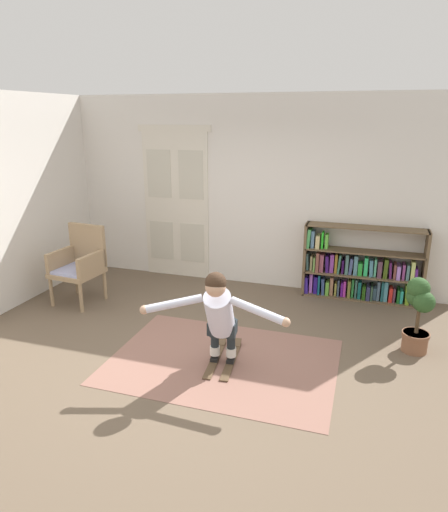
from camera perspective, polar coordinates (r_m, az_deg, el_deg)
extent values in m
plane|color=brown|center=(5.15, -3.58, -12.88)|extent=(7.20, 7.20, 0.00)
cube|color=silver|center=(7.03, 3.96, 7.91)|extent=(6.00, 0.10, 2.90)
cube|color=beige|center=(7.56, -7.94, 6.32)|extent=(0.55, 0.04, 2.35)
cube|color=beige|center=(7.46, -8.17, 10.19)|extent=(0.41, 0.01, 0.76)
cube|color=beige|center=(7.67, -7.82, 1.98)|extent=(0.41, 0.01, 0.64)
cube|color=beige|center=(7.34, -4.03, 6.12)|extent=(0.55, 0.04, 2.35)
cube|color=beige|center=(7.24, -4.18, 10.11)|extent=(0.41, 0.01, 0.76)
cube|color=beige|center=(7.45, -4.00, 1.65)|extent=(0.41, 0.01, 0.64)
cube|color=beige|center=(7.31, -6.32, 15.69)|extent=(1.22, 0.04, 0.10)
cube|color=#8A6053|center=(5.11, -0.13, -13.04)|extent=(2.44, 1.76, 0.01)
cube|color=brown|center=(6.89, 10.19, -0.29)|extent=(0.04, 0.30, 1.08)
cube|color=brown|center=(6.89, 23.88, -1.52)|extent=(0.04, 0.30, 1.08)
cube|color=brown|center=(7.02, 16.66, -5.05)|extent=(1.65, 0.30, 0.02)
cube|color=brown|center=(6.89, 16.91, -2.31)|extent=(1.65, 0.30, 0.02)
cube|color=brown|center=(6.79, 17.16, 0.51)|extent=(1.65, 0.30, 0.02)
cube|color=brown|center=(6.70, 17.43, 3.42)|extent=(1.65, 0.30, 0.02)
cube|color=#3E26A7|center=(7.00, 10.35, -3.46)|extent=(0.06, 0.19, 0.25)
cube|color=#B966D6|center=(7.01, 10.92, -3.24)|extent=(0.04, 0.15, 0.30)
cube|color=navy|center=(7.00, 11.48, -3.45)|extent=(0.06, 0.18, 0.26)
cube|color=#105065|center=(6.98, 11.89, -3.39)|extent=(0.03, 0.20, 0.30)
cube|color=navy|center=(6.97, 12.36, -3.65)|extent=(0.06, 0.17, 0.25)
cube|color=#5BA235|center=(6.98, 12.87, -3.86)|extent=(0.05, 0.18, 0.21)
cube|color=#A77357|center=(6.99, 13.38, -3.58)|extent=(0.05, 0.16, 0.28)
cube|color=olive|center=(6.99, 13.86, -3.97)|extent=(0.03, 0.14, 0.19)
cube|color=#384657|center=(6.97, 14.19, -3.79)|extent=(0.03, 0.18, 0.25)
cube|color=#62188B|center=(6.99, 14.60, -3.93)|extent=(0.03, 0.17, 0.21)
cube|color=#B433A6|center=(6.96, 14.92, -3.92)|extent=(0.04, 0.14, 0.24)
cube|color=olive|center=(6.96, 15.45, -3.87)|extent=(0.04, 0.21, 0.26)
cube|color=#2E8D3F|center=(6.98, 15.87, -3.76)|extent=(0.03, 0.17, 0.28)
cube|color=#366055|center=(6.95, 16.24, -3.88)|extent=(0.03, 0.15, 0.29)
cube|color=#145C59|center=(6.97, 16.64, -3.99)|extent=(0.04, 0.19, 0.26)
cube|color=#214D11|center=(6.96, 17.14, -4.31)|extent=(0.05, 0.19, 0.20)
cube|color=#2B2D50|center=(6.98, 17.64, -4.29)|extent=(0.05, 0.24, 0.20)
cube|color=#304D38|center=(6.98, 18.04, -4.28)|extent=(0.03, 0.24, 0.21)
cube|color=#42637A|center=(6.99, 18.38, -4.40)|extent=(0.05, 0.15, 0.18)
cube|color=#475E72|center=(6.95, 18.81, -4.08)|extent=(0.04, 0.15, 0.29)
cube|color=#1C5259|center=(6.96, 19.25, -4.08)|extent=(0.03, 0.16, 0.30)
cube|color=teal|center=(6.96, 19.63, -4.12)|extent=(0.05, 0.14, 0.29)
cube|color=red|center=(6.98, 20.18, -4.49)|extent=(0.05, 0.16, 0.21)
cube|color=#5C344D|center=(6.99, 20.56, -4.55)|extent=(0.03, 0.14, 0.20)
cube|color=#196222|center=(7.01, 21.01, -4.55)|extent=(0.03, 0.23, 0.19)
cube|color=teal|center=(6.99, 21.37, -4.69)|extent=(0.04, 0.16, 0.19)
cube|color=olive|center=(6.99, 21.97, -4.35)|extent=(0.06, 0.24, 0.29)
cube|color=#474C73|center=(7.00, 22.53, -4.40)|extent=(0.05, 0.17, 0.28)
cube|color=#989344|center=(7.00, 22.94, -4.65)|extent=(0.03, 0.16, 0.24)
cube|color=slate|center=(6.91, 10.49, -0.60)|extent=(0.05, 0.15, 0.25)
cube|color=tan|center=(6.90, 10.96, -0.78)|extent=(0.03, 0.16, 0.22)
cube|color=#6D9E4A|center=(6.88, 11.33, -0.90)|extent=(0.03, 0.21, 0.21)
cube|color=brown|center=(6.86, 11.73, -0.63)|extent=(0.04, 0.23, 0.29)
cube|color=#924B5F|center=(6.86, 12.20, -0.77)|extent=(0.06, 0.17, 0.27)
cube|color=#341460|center=(6.87, 12.87, -0.87)|extent=(0.06, 0.19, 0.25)
cube|color=purple|center=(6.88, 13.44, -0.79)|extent=(0.06, 0.18, 0.27)
cube|color=olive|center=(6.86, 13.94, -0.81)|extent=(0.04, 0.20, 0.28)
cube|color=#376E58|center=(6.84, 14.30, -0.91)|extent=(0.05, 0.18, 0.28)
cube|color=#320E4E|center=(6.88, 14.72, -1.20)|extent=(0.03, 0.17, 0.20)
cube|color=#436B68|center=(6.86, 15.21, -0.88)|extent=(0.04, 0.20, 0.29)
cube|color=#445284|center=(6.86, 15.66, -1.16)|extent=(0.06, 0.17, 0.24)
cube|color=teal|center=(6.86, 16.23, -0.99)|extent=(0.05, 0.20, 0.29)
cube|color=green|center=(6.86, 16.73, -1.51)|extent=(0.06, 0.16, 0.18)
cube|color=#2FC56C|center=(6.85, 17.40, -1.20)|extent=(0.05, 0.14, 0.27)
cube|color=teal|center=(6.84, 18.00, -1.40)|extent=(0.06, 0.16, 0.25)
cube|color=#5ED09C|center=(6.87, 18.47, -1.30)|extent=(0.03, 0.18, 0.26)
cube|color=#563548|center=(6.85, 18.97, -1.46)|extent=(0.06, 0.21, 0.24)
cube|color=#3B5015|center=(6.85, 19.64, -1.39)|extent=(0.06, 0.20, 0.28)
cube|color=#571C62|center=(6.87, 20.16, -1.57)|extent=(0.05, 0.19, 0.24)
cube|color=brown|center=(6.87, 20.64, -1.71)|extent=(0.03, 0.22, 0.22)
cube|color=#A072D1|center=(6.88, 21.04, -1.81)|extent=(0.05, 0.24, 0.20)
cube|color=#833B7A|center=(6.89, 21.60, -1.76)|extent=(0.03, 0.20, 0.22)
cube|color=#456D6F|center=(6.87, 22.06, -1.86)|extent=(0.04, 0.17, 0.22)
cube|color=#C5D873|center=(6.90, 22.60, -1.60)|extent=(0.05, 0.21, 0.27)
cube|color=#572184|center=(6.92, 22.95, -2.01)|extent=(0.04, 0.23, 0.18)
cube|color=#439B51|center=(6.78, 10.67, 2.29)|extent=(0.06, 0.23, 0.28)
cube|color=#638BB7|center=(6.79, 11.13, 2.16)|extent=(0.05, 0.16, 0.25)
cube|color=#C9B77C|center=(6.77, 11.74, 1.84)|extent=(0.06, 0.21, 0.20)
cube|color=#2BD529|center=(6.77, 12.29, 2.01)|extent=(0.03, 0.15, 0.24)
cube|color=#5BBC3E|center=(6.78, 12.79, 1.87)|extent=(0.04, 0.14, 0.21)
cylinder|color=#9E815F|center=(6.83, -20.84, -4.26)|extent=(0.05, 0.05, 0.42)
cylinder|color=#9E815F|center=(6.50, -17.51, -5.02)|extent=(0.05, 0.05, 0.42)
cylinder|color=#9E815F|center=(7.19, -18.01, -2.93)|extent=(0.05, 0.05, 0.42)
cylinder|color=#9E815F|center=(6.87, -14.72, -3.58)|extent=(0.05, 0.05, 0.42)
cube|color=#9E815F|center=(6.76, -17.95, -2.03)|extent=(0.66, 0.66, 0.06)
cube|color=#A4ADDB|center=(6.75, -17.99, -1.62)|extent=(0.59, 0.59, 0.04)
cube|color=#9E815F|center=(6.86, -16.76, 1.41)|extent=(0.60, 0.12, 0.60)
cube|color=#9E815F|center=(6.89, -19.78, -0.37)|extent=(0.11, 0.56, 0.28)
cube|color=#9E815F|center=(6.54, -16.30, -0.95)|extent=(0.11, 0.56, 0.28)
cylinder|color=brown|center=(5.69, 22.83, -9.90)|extent=(0.28, 0.28, 0.23)
cylinder|color=brown|center=(5.65, 22.95, -9.04)|extent=(0.30, 0.30, 0.04)
cylinder|color=#4C3823|center=(5.57, 23.18, -7.18)|extent=(0.04, 0.04, 0.36)
sphere|color=#294B21|center=(5.50, 22.99, -4.71)|extent=(0.22, 0.22, 0.22)
sphere|color=#294B21|center=(5.45, 23.79, -5.29)|extent=(0.24, 0.24, 0.24)
sphere|color=#294B21|center=(5.47, 23.23, -3.77)|extent=(0.25, 0.25, 0.25)
cube|color=brown|center=(5.12, -1.14, -12.84)|extent=(0.17, 0.81, 0.01)
cube|color=brown|center=(5.43, -0.25, -10.63)|extent=(0.10, 0.12, 0.06)
cube|color=black|center=(5.09, -1.19, -12.72)|extent=(0.09, 0.13, 0.04)
cube|color=brown|center=(5.09, 0.89, -13.05)|extent=(0.17, 0.81, 0.01)
cube|color=brown|center=(5.40, 1.65, -10.81)|extent=(0.10, 0.12, 0.06)
cube|color=black|center=(5.06, 0.84, -12.92)|extent=(0.09, 0.13, 0.04)
cylinder|color=white|center=(5.07, -1.15, -11.74)|extent=(0.12, 0.12, 0.10)
cylinder|color=#1E262B|center=(4.97, -1.16, -9.73)|extent=(0.10, 0.10, 0.30)
cylinder|color=#1E262B|center=(4.90, -1.25, -8.86)|extent=(0.12, 0.12, 0.22)
cylinder|color=white|center=(5.03, 0.89, -11.95)|extent=(0.12, 0.12, 0.10)
cylinder|color=#1E262B|center=(4.94, 0.90, -9.92)|extent=(0.10, 0.10, 0.30)
cylinder|color=#1E262B|center=(4.87, 0.84, -9.05)|extent=(0.12, 0.12, 0.22)
cube|color=#1E262B|center=(4.89, -0.21, -8.97)|extent=(0.32, 0.21, 0.14)
cylinder|color=silver|center=(4.68, -0.54, -7.16)|extent=(0.33, 0.53, 0.59)
sphere|color=tan|center=(4.37, -1.08, -3.90)|extent=(0.22, 0.22, 0.20)
sphere|color=#382619|center=(4.36, -1.05, -3.37)|extent=(0.23, 0.23, 0.21)
cylinder|color=silver|center=(4.52, -6.39, -5.98)|extent=(0.57, 0.32, 0.18)
sphere|color=tan|center=(4.55, -9.99, -6.67)|extent=(0.10, 0.10, 0.09)
cylinder|color=silver|center=(4.35, 4.30, -6.89)|extent=(0.59, 0.21, 0.18)
sphere|color=tan|center=(4.26, 7.76, -8.24)|extent=(0.10, 0.10, 0.09)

